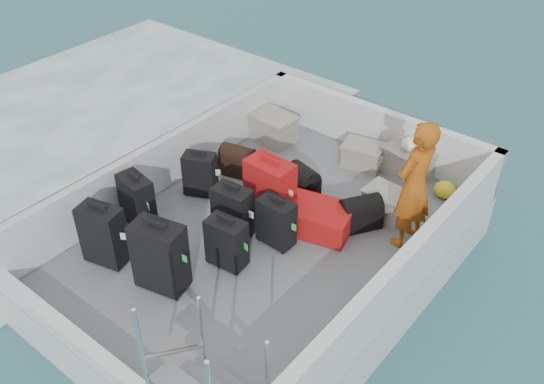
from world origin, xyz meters
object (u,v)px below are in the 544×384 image
at_px(suitcase_4, 233,212).
at_px(suitcase_1, 137,202).
at_px(suitcase_3, 160,257).
at_px(passenger, 414,185).
at_px(crate_0, 273,128).
at_px(crate_3, 386,204).
at_px(suitcase_0, 103,236).
at_px(crate_2, 407,163).
at_px(suitcase_8, 316,218).
at_px(suitcase_2, 200,175).
at_px(crate_1, 363,156).
at_px(suitcase_6, 227,243).
at_px(suitcase_5, 270,190).
at_px(suitcase_7, 276,223).

bearing_deg(suitcase_4, suitcase_1, -157.23).
distance_m(suitcase_3, passenger, 2.87).
xyz_separation_m(suitcase_1, crate_0, (0.02, 2.55, -0.15)).
height_order(suitcase_3, crate_3, suitcase_3).
height_order(suitcase_0, crate_2, suitcase_0).
xyz_separation_m(suitcase_0, suitcase_8, (1.50, 1.93, -0.20)).
xyz_separation_m(suitcase_3, passenger, (1.66, 2.31, 0.39)).
relative_size(crate_2, passenger, 0.38).
height_order(suitcase_2, crate_1, suitcase_2).
distance_m(suitcase_3, crate_3, 2.87).
distance_m(suitcase_6, crate_1, 2.65).
distance_m(suitcase_0, crate_3, 3.38).
distance_m(suitcase_6, crate_3, 2.11).
xyz_separation_m(suitcase_0, crate_1, (1.20, 3.45, -0.21)).
height_order(suitcase_4, suitcase_5, suitcase_5).
height_order(crate_2, passenger, passenger).
xyz_separation_m(suitcase_5, crate_1, (0.30, 1.66, -0.24)).
relative_size(suitcase_1, suitcase_6, 1.12).
bearing_deg(suitcase_5, crate_2, 66.41).
relative_size(suitcase_7, crate_2, 1.00).
relative_size(suitcase_2, suitcase_4, 0.89).
bearing_deg(suitcase_0, suitcase_6, 22.77).
xyz_separation_m(suitcase_4, suitcase_8, (0.71, 0.70, -0.16)).
bearing_deg(suitcase_2, suitcase_8, -14.07).
height_order(suitcase_6, crate_3, suitcase_6).
bearing_deg(crate_3, suitcase_5, -140.44).
height_order(suitcase_5, suitcase_8, suitcase_5).
relative_size(suitcase_6, crate_3, 1.15).
distance_m(suitcase_7, crate_0, 2.33).
distance_m(suitcase_5, crate_0, 1.82).
bearing_deg(suitcase_3, suitcase_1, 138.04).
bearing_deg(suitcase_1, suitcase_4, 39.27).
xyz_separation_m(crate_3, passenger, (0.43, -0.28, 0.64)).
height_order(suitcase_5, crate_1, suitcase_5).
relative_size(crate_1, crate_2, 0.85).
xyz_separation_m(suitcase_7, crate_1, (-0.09, 2.02, -0.15)).
height_order(suitcase_6, passenger, passenger).
bearing_deg(crate_0, suitcase_8, -37.06).
height_order(suitcase_6, suitcase_8, suitcase_6).
relative_size(crate_0, passenger, 0.40).
relative_size(suitcase_5, suitcase_6, 1.30).
distance_m(suitcase_5, crate_1, 1.70).
relative_size(suitcase_6, crate_1, 1.17).
height_order(suitcase_0, suitcase_1, suitcase_0).
relative_size(suitcase_0, suitcase_1, 1.10).
relative_size(suitcase_4, crate_2, 1.09).
height_order(crate_1, crate_2, crate_2).
bearing_deg(crate_0, suitcase_0, -86.38).
bearing_deg(suitcase_0, crate_3, 39.50).
bearing_deg(crate_1, suitcase_6, -92.36).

